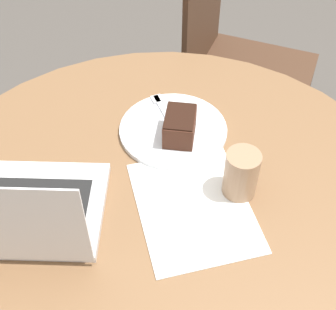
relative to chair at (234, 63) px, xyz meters
The scene contains 8 objects.
dining_table 0.90m from the chair, 36.49° to the right, with size 1.11×1.11×0.72m.
chair is the anchor object (origin of this frame).
paper_document 0.90m from the chair, 32.53° to the right, with size 0.31×0.25×0.00m.
plate 0.71m from the chair, 40.08° to the right, with size 0.25×0.25×0.01m.
cake_slice 0.74m from the chair, 38.17° to the right, with size 0.12×0.10×0.06m.
fork 0.68m from the chair, 43.50° to the right, with size 0.17×0.03×0.00m.
coffee_glass 0.86m from the chair, 26.56° to the right, with size 0.07×0.07×0.11m.
laptop 1.07m from the chair, 51.47° to the right, with size 0.35×0.41×0.22m.
Camera 1 is at (0.54, -0.18, 1.49)m, focal length 50.00 mm.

